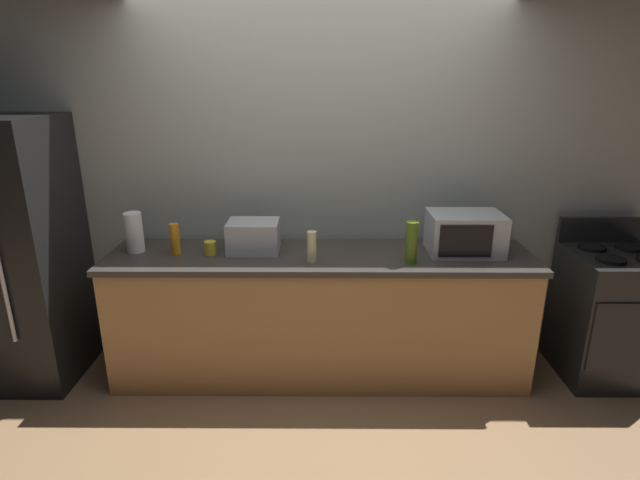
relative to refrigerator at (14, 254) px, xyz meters
The scene contains 12 objects.
ground_plane 2.27m from the refrigerator, 11.03° to the right, with size 8.00×8.00×0.00m, color #93704C.
back_wall 2.14m from the refrigerator, 11.32° to the left, with size 6.40×0.10×2.70m, color #9EA399.
counter_run 2.10m from the refrigerator, ahead, with size 2.84×0.64×0.90m.
refrigerator is the anchor object (origin of this frame).
stove_range 4.07m from the refrigerator, ahead, with size 0.60×0.61×1.08m.
microwave 3.02m from the refrigerator, ahead, with size 0.48×0.35×0.27m.
toaster_oven 1.61m from the refrigerator, ahead, with size 0.34×0.26×0.21m, color #B7BABF.
paper_towel_roll 0.82m from the refrigerator, ahead, with size 0.12×0.12×0.27m, color white.
bottle_olive_oil 2.64m from the refrigerator, ahead, with size 0.08×0.08×0.27m, color #4C6B19.
bottle_dish_soap 1.09m from the refrigerator, ahead, with size 0.06×0.06×0.21m, color orange.
bottle_hand_soap 2.01m from the refrigerator, ahead, with size 0.06×0.06×0.20m, color beige.
mug_yellow 1.32m from the refrigerator, ahead, with size 0.08×0.08×0.09m, color yellow.
Camera 1 is at (0.02, -2.75, 2.04)m, focal length 28.20 mm.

